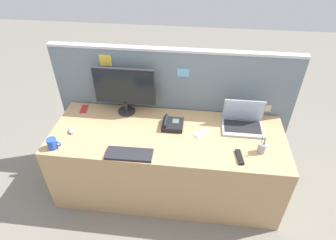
{
  "coord_description": "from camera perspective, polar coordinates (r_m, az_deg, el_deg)",
  "views": [
    {
      "loc": [
        0.24,
        -1.99,
        2.42
      ],
      "look_at": [
        0.0,
        0.05,
        0.86
      ],
      "focal_mm": 30.43,
      "sensor_mm": 36.0,
      "label": 1
    }
  ],
  "objects": [
    {
      "name": "ground_plane",
      "position": [
        3.15,
        -0.11,
        -13.07
      ],
      "size": [
        10.0,
        10.0,
        0.0
      ],
      "primitive_type": "plane",
      "color": "slate"
    },
    {
      "name": "desk",
      "position": [
        2.87,
        -0.12,
        -8.38
      ],
      "size": [
        2.16,
        0.8,
        0.74
      ],
      "primitive_type": "cube",
      "color": "tan",
      "rests_on": "ground_plane"
    },
    {
      "name": "cubicle_divider",
      "position": [
        2.99,
        0.87,
        1.97
      ],
      "size": [
        2.39,
        0.08,
        1.38
      ],
      "color": "slate",
      "rests_on": "ground_plane"
    },
    {
      "name": "desktop_monitor",
      "position": [
        2.78,
        -8.72,
        6.32
      ],
      "size": [
        0.6,
        0.17,
        0.48
      ],
      "color": "#232328",
      "rests_on": "desk"
    },
    {
      "name": "laptop",
      "position": [
        2.76,
        14.76,
        -0.13
      ],
      "size": [
        0.38,
        0.26,
        0.26
      ],
      "color": "#9EA0A8",
      "rests_on": "desk"
    },
    {
      "name": "desk_phone",
      "position": [
        2.68,
        0.8,
        -0.84
      ],
      "size": [
        0.2,
        0.19,
        0.08
      ],
      "color": "black",
      "rests_on": "desk"
    },
    {
      "name": "keyboard_main",
      "position": [
        2.43,
        -7.78,
        -6.77
      ],
      "size": [
        0.4,
        0.16,
        0.02
      ],
      "primitive_type": "cube",
      "rotation": [
        0.0,
        0.0,
        0.02
      ],
      "color": "#232328",
      "rests_on": "desk"
    },
    {
      "name": "computer_mouse_right_hand",
      "position": [
        2.78,
        -18.7,
        -1.9
      ],
      "size": [
        0.08,
        0.11,
        0.03
      ],
      "primitive_type": "ellipsoid",
      "rotation": [
        0.0,
        0.0,
        0.2
      ],
      "color": "#9EA0A8",
      "rests_on": "desk"
    },
    {
      "name": "pen_cup",
      "position": [
        2.53,
        18.27,
        -5.3
      ],
      "size": [
        0.07,
        0.07,
        0.17
      ],
      "color": "#99999E",
      "rests_on": "desk"
    },
    {
      "name": "cell_phone_white_slab",
      "position": [
        2.64,
        6.75,
        -2.58
      ],
      "size": [
        0.16,
        0.16,
        0.01
      ],
      "primitive_type": "cube",
      "rotation": [
        0.0,
        0.0,
        -0.79
      ],
      "color": "silver",
      "rests_on": "desk"
    },
    {
      "name": "cell_phone_red_case",
      "position": [
        3.05,
        -16.46,
        2.16
      ],
      "size": [
        0.08,
        0.14,
        0.01
      ],
      "primitive_type": "cube",
      "rotation": [
        0.0,
        0.0,
        0.14
      ],
      "color": "#B22323",
      "rests_on": "desk"
    },
    {
      "name": "tv_remote",
      "position": [
        2.45,
        14.14,
        -7.19
      ],
      "size": [
        0.07,
        0.17,
        0.02
      ],
      "primitive_type": "cube",
      "rotation": [
        0.0,
        0.0,
        0.13
      ],
      "color": "black",
      "rests_on": "desk"
    },
    {
      "name": "coffee_mug",
      "position": [
        2.64,
        -22.13,
        -4.39
      ],
      "size": [
        0.12,
        0.08,
        0.09
      ],
      "color": "blue",
      "rests_on": "desk"
    }
  ]
}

